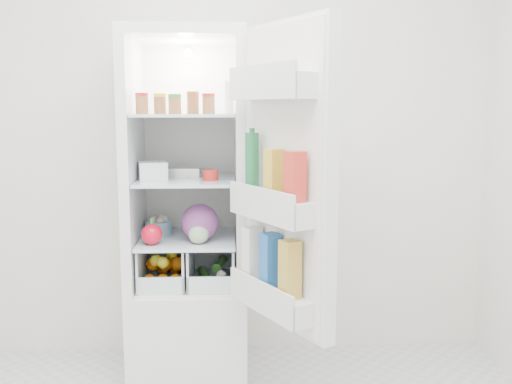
{
  "coord_description": "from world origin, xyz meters",
  "views": [
    {
      "loc": [
        0.03,
        -1.74,
        1.42
      ],
      "look_at": [
        0.14,
        0.95,
        1.02
      ],
      "focal_mm": 40.0,
      "sensor_mm": 36.0,
      "label": 1
    }
  ],
  "objects_px": {
    "red_cabbage": "(200,223)",
    "mushroom_bowl": "(159,227)",
    "refrigerator": "(189,250)",
    "fridge_door": "(283,185)"
  },
  "relations": [
    {
      "from": "red_cabbage",
      "to": "mushroom_bowl",
      "type": "relative_size",
      "value": 1.33
    },
    {
      "from": "red_cabbage",
      "to": "mushroom_bowl",
      "type": "bearing_deg",
      "value": 141.8
    },
    {
      "from": "refrigerator",
      "to": "mushroom_bowl",
      "type": "height_order",
      "value": "refrigerator"
    },
    {
      "from": "refrigerator",
      "to": "mushroom_bowl",
      "type": "relative_size",
      "value": 12.81
    },
    {
      "from": "refrigerator",
      "to": "fridge_door",
      "type": "relative_size",
      "value": 1.38
    },
    {
      "from": "red_cabbage",
      "to": "fridge_door",
      "type": "height_order",
      "value": "fridge_door"
    },
    {
      "from": "refrigerator",
      "to": "fridge_door",
      "type": "xyz_separation_m",
      "value": [
        0.44,
        -0.6,
        0.43
      ]
    },
    {
      "from": "mushroom_bowl",
      "to": "fridge_door",
      "type": "bearing_deg",
      "value": -46.44
    },
    {
      "from": "red_cabbage",
      "to": "fridge_door",
      "type": "bearing_deg",
      "value": -50.51
    },
    {
      "from": "refrigerator",
      "to": "red_cabbage",
      "type": "xyz_separation_m",
      "value": [
        0.07,
        -0.14,
        0.18
      ]
    }
  ]
}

